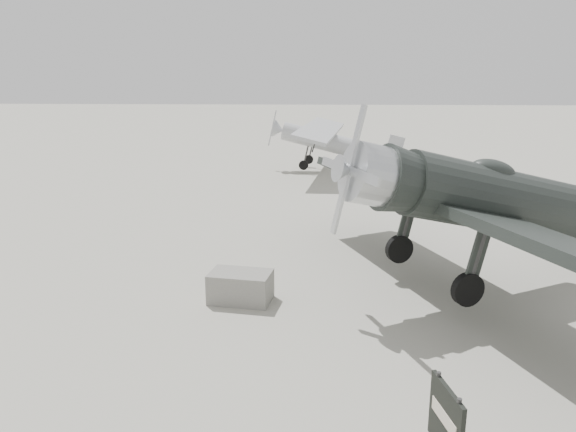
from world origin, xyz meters
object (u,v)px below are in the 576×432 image
Objects in this scene: equipment_block at (241,287)px; lowwing_monoplane at (507,203)px; highwing_monoplane at (330,138)px; sign_board at (446,422)px.

lowwing_monoplane is at bearing 8.70° from equipment_block.
equipment_block is (-2.71, -18.79, -1.48)m from highwing_monoplane.
sign_board is at bearing -58.99° from equipment_block.
sign_board is at bearing -133.91° from lowwing_monoplane.
lowwing_monoplane is 1.29× the size of highwing_monoplane.
lowwing_monoplane is at bearing 55.99° from sign_board.
lowwing_monoplane is 7.03m from equipment_block.
highwing_monoplane reaches higher than sign_board.
highwing_monoplane is (-3.96, 17.77, -0.49)m from lowwing_monoplane.
lowwing_monoplane reaches higher than sign_board.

